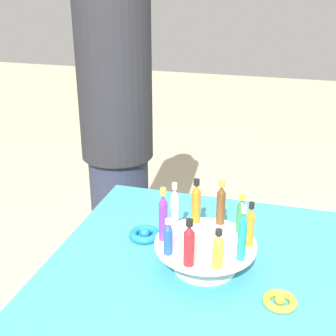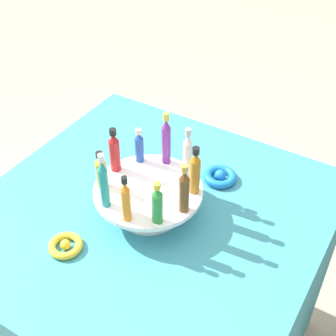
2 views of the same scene
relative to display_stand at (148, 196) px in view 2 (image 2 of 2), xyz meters
name	(u,v)px [view 2 (image 2 of 2)]	position (x,y,z in m)	size (l,w,h in m)	color
party_table	(152,296)	(0.00, 0.00, -0.41)	(0.85, 0.85, 0.73)	teal
display_stand	(148,196)	(0.00, 0.00, 0.00)	(0.27, 0.27, 0.08)	white
bottle_purple	(166,140)	(-0.11, -0.02, 0.10)	(0.02, 0.02, 0.15)	#702D93
bottle_blue	(139,146)	(-0.08, -0.08, 0.07)	(0.02, 0.02, 0.10)	#234CAD
bottle_red	(115,151)	(-0.02, -0.11, 0.08)	(0.03, 0.03, 0.12)	#B21E23
bottle_gold	(101,171)	(0.05, -0.10, 0.07)	(0.03, 0.03, 0.10)	gold
bottle_teal	(104,183)	(0.10, -0.05, 0.10)	(0.02, 0.02, 0.15)	teal
bottle_orange	(126,200)	(0.11, 0.02, 0.08)	(0.02, 0.02, 0.12)	orange
bottle_green	(157,204)	(0.08, 0.08, 0.08)	(0.02, 0.02, 0.11)	#288438
bottle_brown	(184,190)	(0.02, 0.11, 0.09)	(0.02, 0.02, 0.13)	brown
bottle_amber	(195,172)	(-0.05, 0.10, 0.09)	(0.03, 0.03, 0.13)	#AD6B19
bottle_clear	(187,154)	(-0.10, 0.05, 0.09)	(0.02, 0.02, 0.13)	silver
ribbon_bow_blue	(220,176)	(-0.20, 0.10, -0.04)	(0.09, 0.09, 0.03)	blue
ribbon_bow_gold	(66,246)	(0.20, -0.10, -0.04)	(0.08, 0.08, 0.03)	gold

